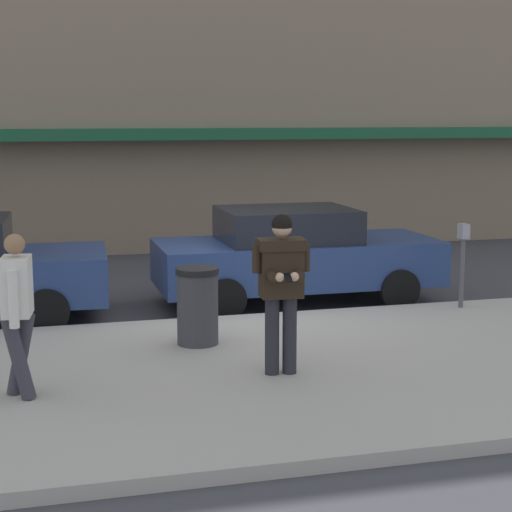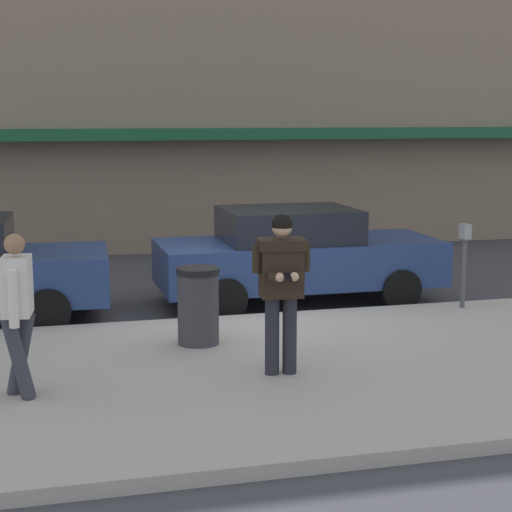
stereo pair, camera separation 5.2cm
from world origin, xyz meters
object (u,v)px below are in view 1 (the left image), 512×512
Objects in this scene: parked_sedan_mid at (295,255)px; trash_bin at (198,306)px; man_texting_on_phone at (281,276)px; pedestrian_in_light_coat at (17,305)px; parking_meter at (463,253)px.

parked_sedan_mid is 3.31m from trash_bin.
parked_sedan_mid is 4.33m from man_texting_on_phone.
trash_bin is at bearing 113.57° from man_texting_on_phone.
parking_meter is (6.39, 2.57, -0.14)m from pedestrian_in_light_coat.
trash_bin is at bearing 35.81° from pedestrian_in_light_coat.
parking_meter is at bearing 21.88° from pedestrian_in_light_coat.
parked_sedan_mid is 5.93m from pedestrian_in_light_coat.
man_texting_on_phone is at bearing -109.58° from parked_sedan_mid.
parking_meter is at bearing -35.96° from parked_sedan_mid.
parked_sedan_mid reaches higher than parking_meter.
parking_meter is 1.30× the size of trash_bin.
man_texting_on_phone is at bearing 1.25° from pedestrian_in_light_coat.
man_texting_on_phone reaches higher than trash_bin.
parked_sedan_mid is 2.65m from parking_meter.
man_texting_on_phone is 1.42× the size of parking_meter.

